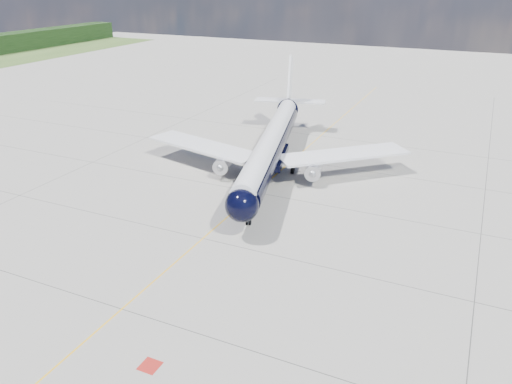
# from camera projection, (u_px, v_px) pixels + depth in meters

# --- Properties ---
(ground) EXTENTS (320.00, 320.00, 0.00)m
(ground) POSITION_uv_depth(u_px,v_px,m) (269.00, 180.00, 75.83)
(ground) COLOR gray
(ground) RESTS_ON ground
(taxiway_centerline) EXTENTS (0.16, 160.00, 0.01)m
(taxiway_centerline) POSITION_uv_depth(u_px,v_px,m) (256.00, 192.00, 71.67)
(taxiway_centerline) COLOR #EEAD0C
(taxiway_centerline) RESTS_ON ground
(red_marking) EXTENTS (1.60, 1.60, 0.01)m
(red_marking) POSITION_uv_depth(u_px,v_px,m) (150.00, 366.00, 39.95)
(red_marking) COLOR maroon
(red_marking) RESTS_ON ground
(main_airliner) EXTENTS (41.29, 51.10, 14.98)m
(main_airliner) POSITION_uv_depth(u_px,v_px,m) (272.00, 143.00, 77.55)
(main_airliner) COLOR black
(main_airliner) RESTS_ON ground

